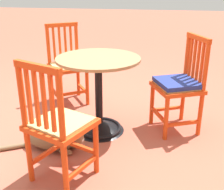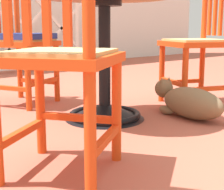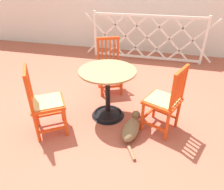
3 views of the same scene
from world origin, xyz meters
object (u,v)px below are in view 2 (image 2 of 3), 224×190
(cafe_table, at_px, (105,72))
(orange_chair_tucked_in, at_px, (57,59))
(orange_chair_by_planter, at_px, (19,41))
(tabby_cat, at_px, (188,102))
(orange_chair_facing_out, at_px, (199,43))

(cafe_table, height_order, orange_chair_tucked_in, orange_chair_tucked_in)
(orange_chair_by_planter, xyz_separation_m, tabby_cat, (0.57, -1.05, -0.35))
(orange_chair_tucked_in, relative_size, tabby_cat, 1.23)
(orange_chair_by_planter, distance_m, tabby_cat, 1.24)
(orange_chair_facing_out, relative_size, orange_chair_by_planter, 1.00)
(orange_chair_facing_out, distance_m, tabby_cat, 0.53)
(cafe_table, distance_m, orange_chair_facing_out, 0.79)
(orange_chair_by_planter, height_order, tabby_cat, orange_chair_by_planter)
(orange_chair_facing_out, height_order, orange_chair_by_planter, same)
(tabby_cat, bearing_deg, cafe_table, 142.18)
(orange_chair_by_planter, bearing_deg, orange_chair_tucked_in, -111.68)
(orange_chair_by_planter, distance_m, orange_chair_tucked_in, 1.35)
(orange_chair_by_planter, bearing_deg, tabby_cat, -61.63)
(orange_chair_by_planter, xyz_separation_m, orange_chair_tucked_in, (-0.50, -1.25, -0.01))
(cafe_table, distance_m, orange_chair_by_planter, 0.77)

